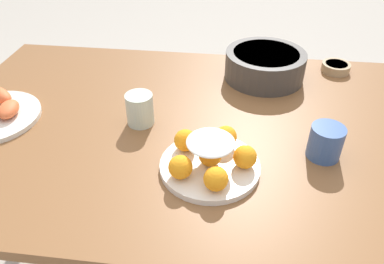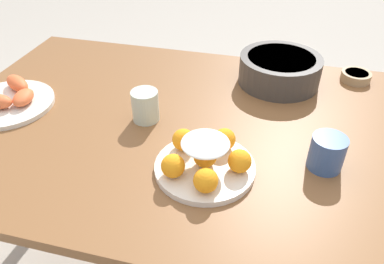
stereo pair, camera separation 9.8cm
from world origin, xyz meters
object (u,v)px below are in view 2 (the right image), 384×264
cake_plate (205,160)px  cup_far (145,106)px  serving_bowl (280,69)px  dining_table (182,145)px  sauce_bowl (356,76)px  seafood_platter (7,99)px  cup_near (327,153)px

cake_plate → cup_far: (-0.22, 0.17, 0.01)m
serving_bowl → cup_far: size_ratio=2.91×
cake_plate → dining_table: bearing=121.2°
dining_table → cup_far: bearing=-173.8°
sauce_bowl → cup_far: bearing=-147.2°
cake_plate → seafood_platter: size_ratio=0.89×
seafood_platter → cup_near: cup_near is taller
serving_bowl → seafood_platter: 0.88m
cake_plate → sauce_bowl: 0.70m
cup_near → cup_far: 0.51m
dining_table → cup_near: size_ratio=16.13×
cake_plate → serving_bowl: size_ratio=0.92×
seafood_platter → cup_near: (0.94, -0.06, 0.02)m
sauce_bowl → cup_near: size_ratio=1.12×
dining_table → cake_plate: (0.11, -0.18, 0.12)m
dining_table → seafood_platter: 0.56m
cup_far → cup_near: bearing=-9.8°
dining_table → cup_far: (-0.10, -0.01, 0.13)m
cake_plate → cup_far: bearing=141.2°
cup_near → seafood_platter: bearing=176.6°
cake_plate → cup_near: (0.28, 0.09, 0.01)m
cup_near → cup_far: size_ratio=0.95×
cup_far → serving_bowl: bearing=41.4°
seafood_platter → cup_near: bearing=-3.4°
sauce_bowl → seafood_platter: (-1.06, -0.43, 0.00)m
cup_near → sauce_bowl: bearing=76.4°
cake_plate → serving_bowl: serving_bowl is taller
cake_plate → sauce_bowl: (0.40, 0.57, -0.02)m
sauce_bowl → cup_far: (-0.62, -0.40, 0.03)m
dining_table → cup_far: 0.17m
dining_table → sauce_bowl: size_ratio=14.37×
cup_far → seafood_platter: bearing=-176.1°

